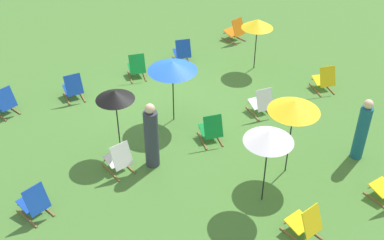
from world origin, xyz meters
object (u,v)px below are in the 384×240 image
at_px(deckchair_8, 211,129).
at_px(umbrella_0, 115,95).
at_px(deckchair_0, 137,67).
at_px(umbrella_4, 172,66).
at_px(deckchair_4, 182,52).
at_px(deckchair_12, 119,159).
at_px(umbrella_3, 269,136).
at_px(person_1, 151,137).
at_px(umbrella_1, 294,106).
at_px(deckchair_1, 305,223).
at_px(umbrella_2, 257,24).
at_px(deckchair_6, 324,79).
at_px(deckchair_3, 73,88).
at_px(deckchair_2, 262,103).
at_px(deckchair_14, 4,102).
at_px(deckchair_5, 34,202).
at_px(person_0, 362,131).
at_px(deckchair_10, 235,31).

height_order(deckchair_8, umbrella_0, umbrella_0).
distance_m(deckchair_0, umbrella_4, 2.88).
distance_m(deckchair_4, deckchair_12, 5.58).
height_order(deckchair_0, deckchair_4, same).
height_order(umbrella_3, umbrella_4, umbrella_3).
bearing_deg(deckchair_12, person_1, 158.87).
bearing_deg(deckchair_0, umbrella_1, 116.83).
height_order(deckchair_1, deckchair_12, same).
height_order(deckchair_4, umbrella_2, umbrella_2).
xyz_separation_m(deckchair_12, umbrella_4, (-2.17, -1.16, 1.30)).
xyz_separation_m(deckchair_12, umbrella_0, (-0.35, -0.70, 1.28)).
distance_m(deckchair_6, deckchair_8, 4.24).
bearing_deg(umbrella_3, umbrella_4, -88.57).
relative_size(deckchair_6, deckchair_12, 1.04).
height_order(deckchair_3, person_1, person_1).
relative_size(deckchair_2, deckchair_14, 0.96).
bearing_deg(deckchair_2, umbrella_3, 60.97).
xyz_separation_m(deckchair_2, umbrella_1, (1.01, 2.21, 1.50)).
relative_size(umbrella_2, person_1, 0.96).
bearing_deg(deckchair_2, deckchair_5, 13.06).
bearing_deg(umbrella_4, umbrella_1, 109.92).
xyz_separation_m(deckchair_4, person_1, (3.29, 4.03, 0.46)).
relative_size(deckchair_0, person_1, 0.49).
bearing_deg(deckchair_1, deckchair_14, -69.59).
distance_m(deckchair_2, deckchair_6, 2.36).
relative_size(umbrella_2, person_0, 1.00).
bearing_deg(person_0, deckchair_6, 124.01).
distance_m(deckchair_4, umbrella_0, 5.03).
xyz_separation_m(deckchair_3, deckchair_12, (0.25, 3.60, 0.00)).
height_order(deckchair_6, umbrella_4, umbrella_4).
bearing_deg(deckchair_10, person_1, 28.24).
height_order(deckchair_10, umbrella_1, umbrella_1).
relative_size(deckchair_4, deckchair_5, 1.01).
xyz_separation_m(deckchair_1, deckchair_6, (-4.41, -3.95, 0.00)).
bearing_deg(deckchair_12, umbrella_2, -165.28).
height_order(deckchair_1, deckchair_4, same).
relative_size(deckchair_12, umbrella_3, 0.44).
xyz_separation_m(deckchair_12, umbrella_3, (-2.27, 2.57, 1.41)).
bearing_deg(deckchair_1, deckchair_4, -109.50).
relative_size(deckchair_14, umbrella_1, 0.43).
bearing_deg(deckchair_5, deckchair_6, 167.47).
height_order(deckchair_5, umbrella_0, umbrella_0).
height_order(deckchair_5, umbrella_2, umbrella_2).
relative_size(deckchair_0, umbrella_0, 0.49).
bearing_deg(umbrella_0, deckchair_10, -150.22).
relative_size(deckchair_14, umbrella_2, 0.51).
distance_m(deckchair_1, deckchair_4, 7.88).
relative_size(deckchair_10, deckchair_12, 1.00).
relative_size(deckchair_1, deckchair_8, 0.97).
bearing_deg(deckchair_6, deckchair_3, -11.13).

